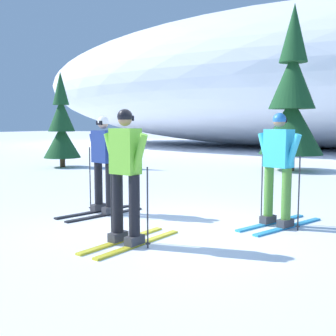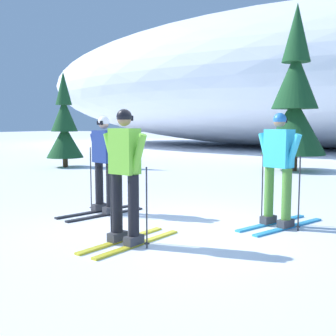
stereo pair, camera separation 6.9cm
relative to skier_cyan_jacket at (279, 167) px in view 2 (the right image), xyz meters
name	(u,v)px [view 2 (the right image)]	position (x,y,z in m)	size (l,w,h in m)	color
ground_plane	(172,231)	(-1.36, -1.05, -0.96)	(120.00, 120.00, 0.00)	white
skier_cyan_jacket	(279,167)	(0.00, 0.00, 0.00)	(1.05, 1.74, 1.82)	#2893CC
skier_lime_jacket	(125,175)	(-1.57, -1.98, 0.01)	(0.77, 1.70, 1.85)	gold
skier_navy_jacket	(104,162)	(-3.05, -0.52, -0.01)	(0.92, 1.68, 1.78)	black
pine_tree_far_left	(64,127)	(-9.34, 5.30, 0.53)	(1.37, 1.37, 3.56)	#47301E
pine_tree_center_left	(295,102)	(-1.53, 8.21, 1.42)	(2.20, 2.20, 5.68)	#47301E
snow_ridge_background	(310,80)	(-3.73, 23.05, 3.57)	(40.96, 21.12, 9.06)	white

